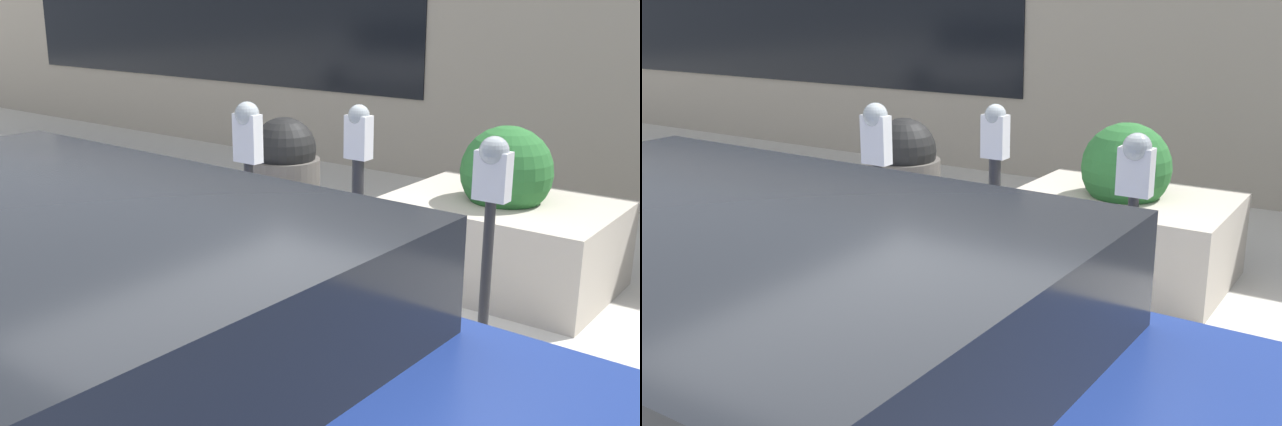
{
  "view_description": "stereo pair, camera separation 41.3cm",
  "coord_description": "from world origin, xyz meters",
  "views": [
    {
      "loc": [
        -2.45,
        2.98,
        2.04
      ],
      "look_at": [
        0.0,
        -0.15,
        0.88
      ],
      "focal_mm": 42.0,
      "sensor_mm": 36.0,
      "label": 1
    },
    {
      "loc": [
        -2.11,
        3.22,
        2.04
      ],
      "look_at": [
        0.0,
        -0.15,
        0.88
      ],
      "focal_mm": 42.0,
      "sensor_mm": 36.0,
      "label": 2
    }
  ],
  "objects": [
    {
      "name": "parking_meter_second",
      "position": [
        -0.01,
        -0.5,
        0.92
      ],
      "size": [
        0.15,
        0.12,
        1.45
      ],
      "color": "#232326",
      "rests_on": "ground_plane"
    },
    {
      "name": "curb_strip",
      "position": [
        0.0,
        0.08,
        0.02
      ],
      "size": [
        24.5,
        0.16,
        0.04
      ],
      "color": "gray",
      "rests_on": "ground_plane"
    },
    {
      "name": "planter_box",
      "position": [
        -0.31,
        -1.89,
        0.42
      ],
      "size": [
        1.55,
        1.15,
        1.17
      ],
      "color": "#B2A899",
      "rests_on": "ground_plane"
    },
    {
      "name": "ground_plane",
      "position": [
        0.0,
        0.0,
        0.0
      ],
      "size": [
        40.0,
        40.0,
        0.0
      ],
      "primitive_type": "plane",
      "color": "beige"
    },
    {
      "name": "parking_meter_nearest",
      "position": [
        -0.87,
        -0.46,
        1.01
      ],
      "size": [
        0.18,
        0.15,
        1.37
      ],
      "color": "#232326",
      "rests_on": "ground_plane"
    },
    {
      "name": "parking_meter_middle",
      "position": [
        0.87,
        -0.5,
        1.0
      ],
      "size": [
        0.19,
        0.16,
        1.39
      ],
      "color": "#232326",
      "rests_on": "ground_plane"
    },
    {
      "name": "trash_bin",
      "position": [
        1.21,
        -1.25,
        0.58
      ],
      "size": [
        0.55,
        0.55,
        1.16
      ],
      "color": "#514C47",
      "rests_on": "ground_plane"
    },
    {
      "name": "parked_car_middle",
      "position": [
        -0.0,
        1.7,
        0.74
      ],
      "size": [
        4.81,
        1.97,
        1.36
      ],
      "rotation": [
        0.0,
        0.0,
        -0.02
      ],
      "color": "navy",
      "rests_on": "ground_plane"
    },
    {
      "name": "building_facade",
      "position": [
        0.0,
        -4.47,
        1.81
      ],
      "size": [
        24.5,
        0.17,
        3.6
      ],
      "color": "#9E9384",
      "rests_on": "ground_plane"
    }
  ]
}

